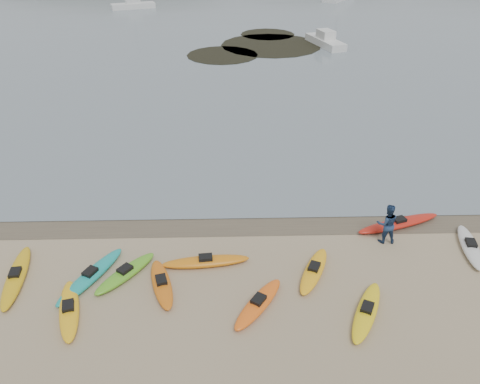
{
  "coord_description": "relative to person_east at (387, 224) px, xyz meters",
  "views": [
    {
      "loc": [
        -0.49,
        -18.42,
        12.54
      ],
      "look_at": [
        0.0,
        0.0,
        1.5
      ],
      "focal_mm": 35.0,
      "sensor_mm": 36.0,
      "label": 1
    }
  ],
  "objects": [
    {
      "name": "ground",
      "position": [
        -6.33,
        1.91,
        -0.94
      ],
      "size": [
        600.0,
        600.0,
        0.0
      ],
      "primitive_type": "plane",
      "color": "tan",
      "rests_on": "ground"
    },
    {
      "name": "wet_sand",
      "position": [
        -6.33,
        1.61,
        -0.93
      ],
      "size": [
        60.0,
        60.0,
        0.0
      ],
      "primitive_type": "plane",
      "color": "brown",
      "rests_on": "ground"
    },
    {
      "name": "kayaks",
      "position": [
        -6.84,
        -2.12,
        -0.77
      ],
      "size": [
        20.07,
        8.18,
        0.34
      ],
      "color": "yellow",
      "rests_on": "ground"
    },
    {
      "name": "person_east",
      "position": [
        0.0,
        0.0,
        0.0
      ],
      "size": [
        0.93,
        0.74,
        1.88
      ],
      "primitive_type": "imported",
      "rotation": [
        0.0,
        0.0,
        3.11
      ],
      "color": "navy",
      "rests_on": "ground"
    },
    {
      "name": "kelp_mats",
      "position": [
        -3.35,
        35.63,
        -0.91
      ],
      "size": [
        14.41,
        16.12,
        0.04
      ],
      "color": "black",
      "rests_on": "water"
    }
  ]
}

